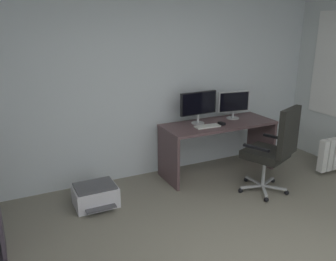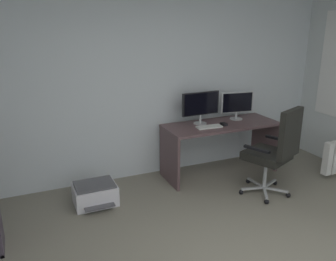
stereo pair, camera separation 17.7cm
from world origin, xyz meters
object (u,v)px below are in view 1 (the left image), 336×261
(monitor_main, at_px, (198,104))
(computer_mouse, at_px, (222,123))
(printer, at_px, (96,195))
(desk, at_px, (218,136))
(office_chair, at_px, (274,147))
(keyboard, at_px, (207,126))
(monitor_secondary, at_px, (234,103))

(monitor_main, distance_m, computer_mouse, 0.41)
(computer_mouse, xyz_separation_m, printer, (-1.81, -0.09, -0.62))
(desk, relative_size, monitor_main, 2.88)
(desk, xyz_separation_m, office_chair, (0.24, -0.85, 0.07))
(keyboard, relative_size, printer, 0.69)
(office_chair, bearing_deg, monitor_main, 118.13)
(computer_mouse, distance_m, office_chair, 0.82)
(monitor_secondary, relative_size, computer_mouse, 4.81)
(keyboard, bearing_deg, desk, 24.56)
(monitor_secondary, bearing_deg, printer, -172.39)
(desk, relative_size, printer, 3.24)
(computer_mouse, height_order, office_chair, office_chair)
(monitor_secondary, distance_m, office_chair, 1.02)
(computer_mouse, bearing_deg, monitor_secondary, 26.41)
(monitor_main, height_order, office_chair, monitor_main)
(keyboard, bearing_deg, office_chair, -54.18)
(monitor_main, bearing_deg, desk, -21.13)
(monitor_main, distance_m, printer, 1.80)
(keyboard, distance_m, computer_mouse, 0.23)
(computer_mouse, relative_size, printer, 0.20)
(monitor_secondary, distance_m, keyboard, 0.63)
(desk, height_order, office_chair, office_chair)
(office_chair, bearing_deg, printer, 161.96)
(desk, height_order, monitor_main, monitor_main)
(computer_mouse, bearing_deg, keyboard, 178.07)
(monitor_secondary, xyz_separation_m, office_chair, (-0.07, -0.96, -0.35))
(desk, bearing_deg, keyboard, -158.48)
(keyboard, height_order, computer_mouse, computer_mouse)
(printer, bearing_deg, office_chair, -18.04)
(monitor_secondary, bearing_deg, computer_mouse, -149.39)
(office_chair, bearing_deg, keyboard, 122.77)
(monitor_main, distance_m, keyboard, 0.33)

